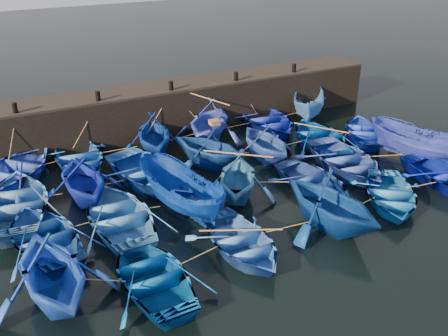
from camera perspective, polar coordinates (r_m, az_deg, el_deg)
name	(u,v)px	position (r m, az deg, el deg)	size (l,w,h in m)	color
ground	(259,214)	(20.82, 3.98, -5.23)	(120.00, 120.00, 0.00)	black
quay_wall	(167,109)	(28.92, -6.57, 6.75)	(26.00, 2.50, 2.50)	black
quay_top	(165,87)	(28.50, -6.70, 9.23)	(26.00, 2.50, 0.12)	black
bollard_0	(15,108)	(26.04, -22.79, 6.36)	(0.24, 0.24, 0.50)	black
bollard_1	(98,96)	(26.54, -14.21, 7.99)	(0.24, 0.24, 0.50)	black
bollard_2	(171,85)	(27.61, -6.07, 9.36)	(0.24, 0.24, 0.50)	black
bollard_3	(236,76)	(29.19, 1.38, 10.44)	(0.24, 0.24, 0.50)	black
bollard_4	(294,68)	(31.21, 8.01, 11.26)	(0.24, 0.24, 0.50)	black
boat_0	(11,171)	(24.92, -23.16, -0.37)	(3.92, 5.47, 1.14)	#1932A7
boat_1	(78,158)	(25.39, -16.32, 1.12)	(3.51, 4.90, 1.02)	blue
boat_2	(153,134)	(25.95, -8.09, 3.92)	(3.56, 4.13, 2.17)	navy
boat_3	(209,120)	(27.21, -1.67, 5.48)	(3.87, 4.48, 2.36)	#273CB6
boat_4	(267,120)	(29.14, 4.90, 5.50)	(3.74, 5.23, 1.09)	#0C1C93
boat_5	(309,104)	(30.83, 9.71, 7.20)	(1.84, 4.89, 1.89)	#336BC1
boat_6	(17,202)	(22.15, -22.59, -3.61)	(3.96, 5.54, 1.15)	#275893
boat_7	(83,178)	(22.06, -15.85, -1.09)	(3.57, 4.14, 2.18)	#0B1D9D
boat_8	(152,173)	(22.93, -8.23, -0.61)	(4.07, 5.69, 1.18)	blue
boat_9	(209,146)	(24.24, -1.73, 2.49)	(3.53, 4.09, 2.15)	navy
boat_10	(266,140)	(25.06, 4.77, 3.16)	(3.42, 3.97, 2.09)	#2548A4
boat_11	(320,137)	(27.14, 10.92, 3.44)	(3.63, 5.08, 1.05)	navy
boat_12	(364,131)	(28.78, 15.68, 4.11)	(3.13, 4.37, 0.91)	#102FB1
boat_13	(44,235)	(19.71, -19.84, -7.24)	(3.45, 4.82, 1.00)	navy
boat_14	(120,215)	(20.11, -11.85, -5.27)	(3.68, 5.14, 1.07)	blue
boat_15	(180,192)	(20.44, -5.04, -2.79)	(1.88, 5.00, 1.94)	navy
boat_16	(238,176)	(21.46, 1.56, -0.97)	(3.40, 3.95, 2.08)	#236298
boat_17	(313,180)	(22.81, 10.16, -1.34)	(3.02, 4.22, 0.88)	navy
boat_18	(346,161)	(24.69, 13.77, 0.81)	(3.80, 5.31, 1.10)	#233F93
boat_19	(417,144)	(26.62, 21.23, 2.58)	(1.84, 4.89, 1.89)	#22329C
boat_20	(51,271)	(16.63, -19.20, -11.03)	(3.93, 4.56, 2.40)	blue
boat_21	(152,275)	(16.90, -8.18, -12.01)	(3.30, 4.62, 0.96)	navy
boat_22	(241,241)	(18.31, 1.93, -8.38)	(3.18, 4.45, 0.92)	blue
boat_23	(331,201)	(19.67, 12.10, -3.74)	(3.99, 4.63, 2.44)	navy
boat_24	(391,195)	(22.37, 18.50, -2.91)	(3.18, 4.44, 0.92)	#145EB2
wooden_crate	(214,122)	(23.90, -1.11, 5.24)	(0.45, 0.40, 0.23)	brown
mooring_ropes	(212,150)	(24.29, -1.34, 2.03)	(17.51, 11.93, 2.10)	tan
loose_oars	(254,145)	(23.00, 3.45, 2.60)	(10.58, 11.98, 1.50)	#99724C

